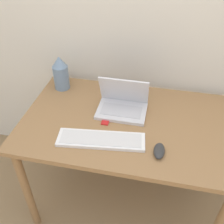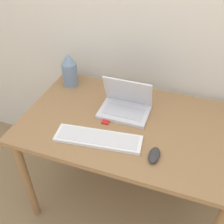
{
  "view_description": "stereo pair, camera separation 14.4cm",
  "coord_description": "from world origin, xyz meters",
  "px_view_note": "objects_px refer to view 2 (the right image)",
  "views": [
    {
      "loc": [
        0.15,
        -0.77,
        1.77
      ],
      "look_at": [
        -0.08,
        0.32,
        0.87
      ],
      "focal_mm": 42.0,
      "sensor_mm": 36.0,
      "label": 1
    },
    {
      "loc": [
        0.29,
        -0.73,
        1.77
      ],
      "look_at": [
        -0.08,
        0.32,
        0.87
      ],
      "focal_mm": 42.0,
      "sensor_mm": 36.0,
      "label": 2
    }
  ],
  "objects_px": {
    "mouse": "(154,155)",
    "vase": "(69,70)",
    "keyboard": "(98,138)",
    "mp3_player": "(106,121)",
    "laptop": "(126,105)"
  },
  "relations": [
    {
      "from": "laptop",
      "to": "vase",
      "type": "distance_m",
      "value": 0.48
    },
    {
      "from": "keyboard",
      "to": "mp3_player",
      "type": "relative_size",
      "value": 7.79
    },
    {
      "from": "keyboard",
      "to": "mp3_player",
      "type": "distance_m",
      "value": 0.16
    },
    {
      "from": "keyboard",
      "to": "vase",
      "type": "xyz_separation_m",
      "value": [
        -0.38,
        0.45,
        0.1
      ]
    },
    {
      "from": "vase",
      "to": "mp3_player",
      "type": "xyz_separation_m",
      "value": [
        0.37,
        -0.29,
        -0.11
      ]
    },
    {
      "from": "mouse",
      "to": "laptop",
      "type": "bearing_deg",
      "value": 128.51
    },
    {
      "from": "vase",
      "to": "mp3_player",
      "type": "height_order",
      "value": "vase"
    },
    {
      "from": "mouse",
      "to": "vase",
      "type": "xyz_separation_m",
      "value": [
        -0.69,
        0.47,
        0.1
      ]
    },
    {
      "from": "keyboard",
      "to": "vase",
      "type": "relative_size",
      "value": 2.05
    },
    {
      "from": "laptop",
      "to": "vase",
      "type": "bearing_deg",
      "value": 160.29
    },
    {
      "from": "laptop",
      "to": "mouse",
      "type": "xyz_separation_m",
      "value": [
        0.25,
        -0.31,
        -0.03
      ]
    },
    {
      "from": "mouse",
      "to": "mp3_player",
      "type": "distance_m",
      "value": 0.37
    },
    {
      "from": "mouse",
      "to": "vase",
      "type": "relative_size",
      "value": 0.48
    },
    {
      "from": "mouse",
      "to": "vase",
      "type": "bearing_deg",
      "value": 145.9
    },
    {
      "from": "keyboard",
      "to": "mouse",
      "type": "relative_size",
      "value": 4.32
    }
  ]
}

